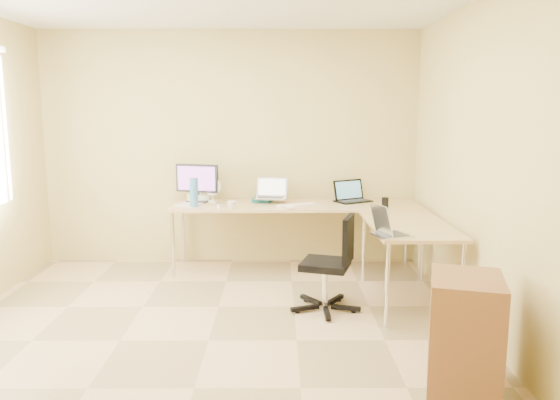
{
  "coord_description": "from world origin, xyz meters",
  "views": [
    {
      "loc": [
        0.53,
        -3.92,
        1.74
      ],
      "look_at": [
        0.55,
        1.1,
        0.9
      ],
      "focal_mm": 35.05,
      "sensor_mm": 36.0,
      "label": 1
    }
  ],
  "objects_px": {
    "keyboard": "(297,205)",
    "laptop_return": "(392,223)",
    "monitor": "(197,183)",
    "mug": "(231,205)",
    "desk_fan": "(213,191)",
    "water_bottle": "(194,192)",
    "laptop_center": "(271,189)",
    "cabinet": "(465,334)",
    "office_chair": "(325,254)",
    "desk_return": "(407,263)",
    "desk_main": "(296,237)",
    "laptop_black": "(353,191)"
  },
  "relations": [
    {
      "from": "monitor",
      "to": "cabinet",
      "type": "height_order",
      "value": "monitor"
    },
    {
      "from": "desk_fan",
      "to": "water_bottle",
      "type": "bearing_deg",
      "value": -104.36
    },
    {
      "from": "keyboard",
      "to": "laptop_return",
      "type": "height_order",
      "value": "laptop_return"
    },
    {
      "from": "desk_fan",
      "to": "mug",
      "type": "bearing_deg",
      "value": -46.77
    },
    {
      "from": "water_bottle",
      "to": "desk_fan",
      "type": "distance_m",
      "value": 0.33
    },
    {
      "from": "monitor",
      "to": "laptop_center",
      "type": "relative_size",
      "value": 1.45
    },
    {
      "from": "desk_main",
      "to": "monitor",
      "type": "distance_m",
      "value": 1.23
    },
    {
      "from": "laptop_black",
      "to": "office_chair",
      "type": "bearing_deg",
      "value": -136.33
    },
    {
      "from": "laptop_center",
      "to": "water_bottle",
      "type": "distance_m",
      "value": 0.83
    },
    {
      "from": "keyboard",
      "to": "mug",
      "type": "distance_m",
      "value": 0.7
    },
    {
      "from": "keyboard",
      "to": "water_bottle",
      "type": "bearing_deg",
      "value": 159.62
    },
    {
      "from": "laptop_center",
      "to": "desk_fan",
      "type": "bearing_deg",
      "value": -175.58
    },
    {
      "from": "keyboard",
      "to": "laptop_center",
      "type": "bearing_deg",
      "value": 121.84
    },
    {
      "from": "mug",
      "to": "cabinet",
      "type": "bearing_deg",
      "value": -54.27
    },
    {
      "from": "laptop_center",
      "to": "laptop_black",
      "type": "relative_size",
      "value": 0.89
    },
    {
      "from": "desk_return",
      "to": "water_bottle",
      "type": "height_order",
      "value": "water_bottle"
    },
    {
      "from": "keyboard",
      "to": "desk_return",
      "type": "bearing_deg",
      "value": -64.61
    },
    {
      "from": "desk_main",
      "to": "water_bottle",
      "type": "relative_size",
      "value": 8.72
    },
    {
      "from": "keyboard",
      "to": "desk_fan",
      "type": "relative_size",
      "value": 1.69
    },
    {
      "from": "desk_return",
      "to": "desk_main",
      "type": "bearing_deg",
      "value": 134.27
    },
    {
      "from": "laptop_black",
      "to": "laptop_return",
      "type": "bearing_deg",
      "value": -115.8
    },
    {
      "from": "desk_main",
      "to": "desk_return",
      "type": "xyz_separation_m",
      "value": [
        0.98,
        -1.0,
        0.0
      ]
    },
    {
      "from": "mug",
      "to": "laptop_return",
      "type": "height_order",
      "value": "laptop_return"
    },
    {
      "from": "desk_main",
      "to": "laptop_center",
      "type": "relative_size",
      "value": 7.87
    },
    {
      "from": "office_chair",
      "to": "desk_main",
      "type": "bearing_deg",
      "value": 117.08
    },
    {
      "from": "desk_main",
      "to": "keyboard",
      "type": "relative_size",
      "value": 6.3
    },
    {
      "from": "mug",
      "to": "office_chair",
      "type": "xyz_separation_m",
      "value": [
        0.88,
        -0.9,
        -0.27
      ]
    },
    {
      "from": "monitor",
      "to": "keyboard",
      "type": "bearing_deg",
      "value": 3.01
    },
    {
      "from": "laptop_return",
      "to": "office_chair",
      "type": "distance_m",
      "value": 0.67
    },
    {
      "from": "desk_fan",
      "to": "laptop_return",
      "type": "bearing_deg",
      "value": -30.33
    },
    {
      "from": "office_chair",
      "to": "cabinet",
      "type": "distance_m",
      "value": 1.57
    },
    {
      "from": "laptop_center",
      "to": "cabinet",
      "type": "height_order",
      "value": "laptop_center"
    },
    {
      "from": "monitor",
      "to": "desk_fan",
      "type": "relative_size",
      "value": 1.96
    },
    {
      "from": "desk_main",
      "to": "laptop_return",
      "type": "bearing_deg",
      "value": -63.98
    },
    {
      "from": "keyboard",
      "to": "desk_fan",
      "type": "distance_m",
      "value": 0.96
    },
    {
      "from": "laptop_center",
      "to": "desk_main",
      "type": "bearing_deg",
      "value": -7.93
    },
    {
      "from": "monitor",
      "to": "desk_fan",
      "type": "xyz_separation_m",
      "value": [
        0.17,
        -0.0,
        -0.09
      ]
    },
    {
      "from": "desk_return",
      "to": "monitor",
      "type": "distance_m",
      "value": 2.42
    },
    {
      "from": "laptop_center",
      "to": "water_bottle",
      "type": "height_order",
      "value": "water_bottle"
    },
    {
      "from": "water_bottle",
      "to": "cabinet",
      "type": "bearing_deg",
      "value": -49.92
    },
    {
      "from": "desk_return",
      "to": "office_chair",
      "type": "distance_m",
      "value": 0.8
    },
    {
      "from": "desk_fan",
      "to": "laptop_return",
      "type": "xyz_separation_m",
      "value": [
        1.63,
        -1.62,
        -0.02
      ]
    },
    {
      "from": "mug",
      "to": "office_chair",
      "type": "distance_m",
      "value": 1.29
    },
    {
      "from": "desk_return",
      "to": "mug",
      "type": "distance_m",
      "value": 1.83
    },
    {
      "from": "desk_return",
      "to": "mug",
      "type": "bearing_deg",
      "value": 156.86
    },
    {
      "from": "monitor",
      "to": "water_bottle",
      "type": "bearing_deg",
      "value": -72.07
    },
    {
      "from": "desk_return",
      "to": "cabinet",
      "type": "relative_size",
      "value": 1.78
    },
    {
      "from": "monitor",
      "to": "mug",
      "type": "height_order",
      "value": "monitor"
    },
    {
      "from": "laptop_return",
      "to": "laptop_black",
      "type": "bearing_deg",
      "value": -16.78
    },
    {
      "from": "laptop_center",
      "to": "cabinet",
      "type": "distance_m",
      "value": 2.97
    }
  ]
}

